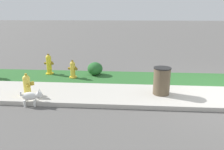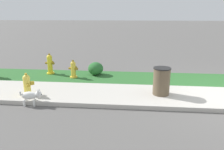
{
  "view_description": "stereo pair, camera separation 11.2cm",
  "coord_description": "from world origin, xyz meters",
  "px_view_note": "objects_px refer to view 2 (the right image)",
  "views": [
    {
      "loc": [
        -2.9,
        -6.14,
        2.36
      ],
      "look_at": [
        -3.43,
        0.64,
        0.4
      ],
      "focal_mm": 35.0,
      "sensor_mm": 36.0,
      "label": 1
    },
    {
      "loc": [
        -2.78,
        -6.13,
        2.36
      ],
      "look_at": [
        -3.43,
        0.64,
        0.4
      ],
      "focal_mm": 35.0,
      "sensor_mm": 36.0,
      "label": 2
    }
  ],
  "objects_px": {
    "fire_hydrant_near_corner": "(50,64)",
    "fire_hydrant_far_end": "(27,85)",
    "fire_hydrant_mid_block": "(73,69)",
    "small_white_dog": "(31,96)",
    "trash_bin": "(161,81)",
    "shrub_bush_far_verge": "(96,69)"
  },
  "relations": [
    {
      "from": "fire_hydrant_far_end",
      "to": "trash_bin",
      "type": "relative_size",
      "value": 0.82
    },
    {
      "from": "fire_hydrant_near_corner",
      "to": "small_white_dog",
      "type": "relative_size",
      "value": 1.4
    },
    {
      "from": "fire_hydrant_near_corner",
      "to": "shrub_bush_far_verge",
      "type": "bearing_deg",
      "value": 10.23
    },
    {
      "from": "fire_hydrant_far_end",
      "to": "shrub_bush_far_verge",
      "type": "bearing_deg",
      "value": 105.65
    },
    {
      "from": "fire_hydrant_near_corner",
      "to": "shrub_bush_far_verge",
      "type": "relative_size",
      "value": 1.38
    },
    {
      "from": "fire_hydrant_mid_block",
      "to": "shrub_bush_far_verge",
      "type": "bearing_deg",
      "value": 45.68
    },
    {
      "from": "fire_hydrant_near_corner",
      "to": "fire_hydrant_mid_block",
      "type": "bearing_deg",
      "value": -12.82
    },
    {
      "from": "fire_hydrant_near_corner",
      "to": "fire_hydrant_far_end",
      "type": "xyz_separation_m",
      "value": [
        0.18,
        -2.32,
        -0.08
      ]
    },
    {
      "from": "fire_hydrant_near_corner",
      "to": "fire_hydrant_far_end",
      "type": "height_order",
      "value": "fire_hydrant_near_corner"
    },
    {
      "from": "fire_hydrant_near_corner",
      "to": "fire_hydrant_far_end",
      "type": "bearing_deg",
      "value": -75.97
    },
    {
      "from": "small_white_dog",
      "to": "shrub_bush_far_verge",
      "type": "xyz_separation_m",
      "value": [
        1.19,
        3.05,
        -0.02
      ]
    },
    {
      "from": "fire_hydrant_mid_block",
      "to": "trash_bin",
      "type": "bearing_deg",
      "value": -11.18
    },
    {
      "from": "trash_bin",
      "to": "shrub_bush_far_verge",
      "type": "distance_m",
      "value": 2.99
    },
    {
      "from": "fire_hydrant_mid_block",
      "to": "small_white_dog",
      "type": "height_order",
      "value": "fire_hydrant_mid_block"
    },
    {
      "from": "fire_hydrant_mid_block",
      "to": "shrub_bush_far_verge",
      "type": "relative_size",
      "value": 1.14
    },
    {
      "from": "fire_hydrant_mid_block",
      "to": "trash_bin",
      "type": "xyz_separation_m",
      "value": [
        3.04,
        -1.47,
        0.09
      ]
    },
    {
      "from": "fire_hydrant_mid_block",
      "to": "small_white_dog",
      "type": "relative_size",
      "value": 1.16
    },
    {
      "from": "small_white_dog",
      "to": "shrub_bush_far_verge",
      "type": "distance_m",
      "value": 3.27
    },
    {
      "from": "fire_hydrant_near_corner",
      "to": "fire_hydrant_mid_block",
      "type": "relative_size",
      "value": 1.21
    },
    {
      "from": "fire_hydrant_far_end",
      "to": "fire_hydrant_mid_block",
      "type": "height_order",
      "value": "same"
    },
    {
      "from": "fire_hydrant_near_corner",
      "to": "trash_bin",
      "type": "xyz_separation_m",
      "value": [
        4.1,
        -1.9,
        0.02
      ]
    },
    {
      "from": "small_white_dog",
      "to": "trash_bin",
      "type": "distance_m",
      "value": 3.65
    }
  ]
}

